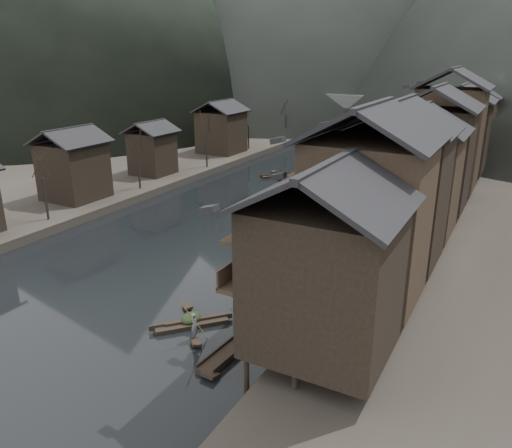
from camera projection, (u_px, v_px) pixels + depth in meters
The scene contains 12 objects.
water at pixel (161, 271), 41.74m from camera, with size 300.00×300.00×0.00m, color black.
left_bank at pixel (148, 148), 90.51m from camera, with size 40.00×200.00×1.20m, color #2D2823.
stilt_houses at pixel (430, 147), 46.88m from camera, with size 9.00×67.60×15.99m.
left_houses at pixel (132, 145), 65.80m from camera, with size 8.10×53.20×8.73m.
bare_trees at pixel (152, 142), 63.93m from camera, with size 3.94×75.02×7.89m.
moored_sampans at pixel (377, 214), 55.75m from camera, with size 3.24×67.40×0.47m.
midriver_boats at pixel (316, 171), 75.46m from camera, with size 11.81×15.47×0.44m.
stone_bridge at pixel (388, 115), 99.72m from camera, with size 40.00×6.00×9.00m.
hero_sampan at pixel (191, 323), 33.40m from camera, with size 4.31×4.62×0.44m.
cargo_heap at pixel (191, 314), 33.43m from camera, with size 1.19×1.56×0.71m, color black.
boatman at pixel (194, 323), 31.29m from camera, with size 0.65×0.43×1.79m, color #59595C.
bamboo_pole at pixel (195, 285), 30.32m from camera, with size 0.06×0.06×4.05m, color #8C7A51.
Camera 1 is at (25.25, -29.62, 17.51)m, focal length 35.00 mm.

